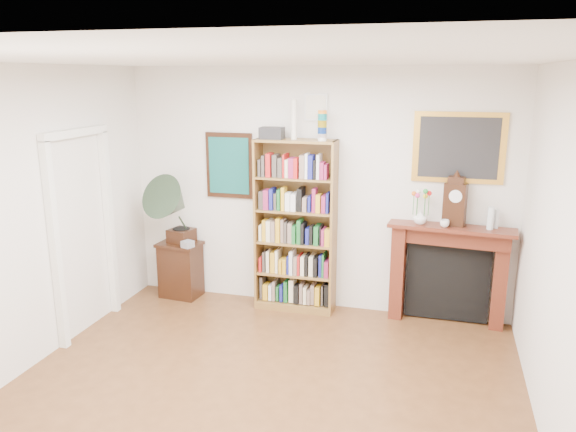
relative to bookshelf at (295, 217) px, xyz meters
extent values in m
cube|color=#523119|center=(0.19, -2.31, -1.13)|extent=(4.50, 5.00, 0.01)
cube|color=white|center=(0.19, -2.31, 1.68)|extent=(4.50, 5.00, 0.01)
cube|color=silver|center=(0.19, 0.19, 0.28)|extent=(4.50, 0.01, 2.80)
cube|color=silver|center=(2.44, -2.31, 0.28)|extent=(0.01, 5.00, 2.80)
cube|color=white|center=(-2.02, -1.58, -0.07)|extent=(0.08, 0.08, 2.10)
cube|color=white|center=(-2.02, -0.64, -0.07)|extent=(0.08, 0.08, 2.10)
cube|color=white|center=(-2.02, -1.11, 1.01)|extent=(0.08, 1.02, 0.08)
cube|color=black|center=(-0.86, 0.17, 0.53)|extent=(0.58, 0.03, 0.78)
cube|color=#135B58|center=(-0.86, 0.15, 0.53)|extent=(0.50, 0.01, 0.67)
cube|color=white|center=(0.19, 0.17, 1.23)|extent=(0.26, 0.03, 0.30)
cube|color=silver|center=(0.19, 0.15, 1.23)|extent=(0.22, 0.01, 0.26)
cube|color=gold|center=(1.74, 0.17, 0.83)|extent=(0.95, 0.03, 0.75)
cube|color=#262628|center=(1.74, 0.15, 0.83)|extent=(0.82, 0.01, 0.65)
cube|color=brown|center=(-0.45, 0.00, -0.12)|extent=(0.03, 0.32, 2.00)
cube|color=brown|center=(0.45, 0.00, -0.12)|extent=(0.03, 0.32, 2.00)
cube|color=brown|center=(0.00, 0.00, 0.87)|extent=(0.92, 0.33, 0.03)
cube|color=brown|center=(0.00, 0.00, -1.08)|extent=(0.92, 0.33, 0.09)
cube|color=brown|center=(0.00, 0.16, -0.12)|extent=(0.92, 0.02, 2.00)
cube|color=brown|center=(0.00, 0.00, -0.69)|extent=(0.87, 0.31, 0.02)
cube|color=brown|center=(0.00, 0.00, -0.31)|extent=(0.87, 0.31, 0.02)
cube|color=brown|center=(0.00, 0.00, 0.07)|extent=(0.87, 0.31, 0.02)
cube|color=brown|center=(0.00, 0.00, 0.45)|extent=(0.87, 0.31, 0.02)
cube|color=black|center=(-1.47, -0.02, -0.77)|extent=(0.54, 0.41, 0.69)
cube|color=#4B1C11|center=(1.18, 0.07, -0.58)|extent=(0.17, 0.21, 1.09)
cube|color=#4B1C11|center=(2.27, 0.07, -0.58)|extent=(0.17, 0.21, 1.09)
cube|color=#4B1C11|center=(1.72, 0.07, -0.12)|extent=(1.25, 0.31, 0.18)
cube|color=#4B1C11|center=(1.72, 0.03, -0.01)|extent=(1.36, 0.43, 0.04)
cube|color=black|center=(1.72, 0.13, -0.67)|extent=(0.90, 0.09, 0.87)
cube|color=black|center=(-1.46, 0.02, -0.34)|extent=(0.32, 0.32, 0.17)
cylinder|color=black|center=(-1.46, 0.02, -0.26)|extent=(0.25, 0.25, 0.01)
cone|color=#314733|center=(-1.46, -0.15, 0.11)|extent=(0.68, 0.78, 0.70)
cube|color=#A6A6B2|center=(-1.29, -0.16, -0.39)|extent=(0.16, 0.16, 0.08)
cube|color=black|center=(1.74, 0.06, 0.23)|extent=(0.25, 0.18, 0.46)
cylinder|color=white|center=(1.74, 0.00, 0.34)|extent=(0.14, 0.04, 0.14)
cube|color=black|center=(1.74, 0.06, 0.50)|extent=(0.19, 0.14, 0.08)
imported|color=silver|center=(1.39, 0.04, 0.08)|extent=(0.16, 0.16, 0.15)
imported|color=silver|center=(1.65, -0.03, 0.04)|extent=(0.12, 0.12, 0.08)
cylinder|color=silver|center=(2.11, 0.01, 0.12)|extent=(0.07, 0.07, 0.24)
cylinder|color=silver|center=(2.17, 0.08, 0.10)|extent=(0.06, 0.06, 0.20)
camera|label=1|loc=(1.59, -6.02, 1.58)|focal=35.00mm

